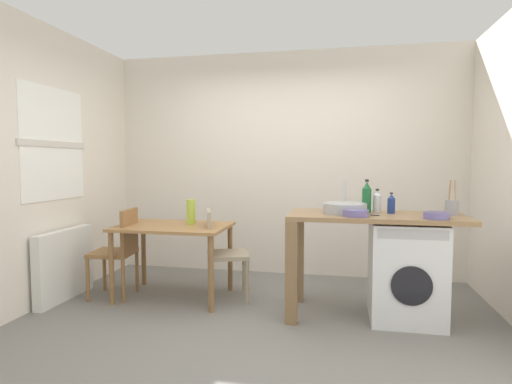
{
  "coord_description": "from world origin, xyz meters",
  "views": [
    {
      "loc": [
        0.67,
        -3.28,
        1.37
      ],
      "look_at": [
        -0.09,
        0.45,
        1.1
      ],
      "focal_mm": 28.89,
      "sensor_mm": 36.0,
      "label": 1
    }
  ],
  "objects": [
    {
      "name": "chair_person_seat",
      "position": [
        -1.52,
        0.48,
        0.51
      ],
      "size": [
        0.44,
        0.44,
        0.9
      ],
      "rotation": [
        0.0,
        0.0,
        1.69
      ],
      "color": "olive",
      "rests_on": "ground_plane"
    },
    {
      "name": "bottle_tall_green",
      "position": [
        0.91,
        0.54,
        1.06
      ],
      "size": [
        0.08,
        0.08,
        0.3
      ],
      "color": "#19592D",
      "rests_on": "kitchen_counter"
    },
    {
      "name": "chair_opposite",
      "position": [
        -0.49,
        0.6,
        0.51
      ],
      "size": [
        0.51,
        0.51,
        0.9
      ],
      "rotation": [
        0.0,
        0.0,
        -1.25
      ],
      "color": "gray",
      "rests_on": "ground_plane"
    },
    {
      "name": "bottle_squat_brown",
      "position": [
        1.0,
        0.58,
        1.02
      ],
      "size": [
        0.07,
        0.07,
        0.21
      ],
      "color": "silver",
      "rests_on": "kitchen_counter"
    },
    {
      "name": "tap",
      "position": [
        0.72,
        0.6,
        1.06
      ],
      "size": [
        0.02,
        0.02,
        0.28
      ],
      "primitive_type": "cylinder",
      "color": "#B2B2B7",
      "rests_on": "kitchen_counter"
    },
    {
      "name": "wall_back",
      "position": [
        0.0,
        1.75,
        1.35
      ],
      "size": [
        4.6,
        0.1,
        2.7
      ],
      "primitive_type": "cube",
      "color": "silver",
      "rests_on": "ground_plane"
    },
    {
      "name": "scissors",
      "position": [
        0.93,
        0.32,
        0.92
      ],
      "size": [
        0.15,
        0.06,
        0.01
      ],
      "color": "#B2B2B7",
      "rests_on": "kitchen_counter"
    },
    {
      "name": "radiator",
      "position": [
        -2.02,
        0.3,
        0.35
      ],
      "size": [
        0.1,
        0.8,
        0.7
      ],
      "primitive_type": "cube",
      "color": "white",
      "rests_on": "ground_plane"
    },
    {
      "name": "bottle_clear_small",
      "position": [
        1.12,
        0.5,
        1.0
      ],
      "size": [
        0.07,
        0.07,
        0.19
      ],
      "color": "navy",
      "rests_on": "kitchen_counter"
    },
    {
      "name": "utensil_crock",
      "position": [
        1.61,
        0.47,
        0.99
      ],
      "size": [
        0.11,
        0.11,
        0.3
      ],
      "color": "gray",
      "rests_on": "kitchen_counter"
    },
    {
      "name": "vase",
      "position": [
        -0.82,
        0.68,
        0.87
      ],
      "size": [
        0.09,
        0.09,
        0.25
      ],
      "primitive_type": "cylinder",
      "color": "#A8C63D",
      "rests_on": "dining_table"
    },
    {
      "name": "colander",
      "position": [
        1.43,
        0.2,
        0.95
      ],
      "size": [
        0.2,
        0.2,
        0.06
      ],
      "color": "slate",
      "rests_on": "kitchen_counter"
    },
    {
      "name": "mixing_bowl",
      "position": [
        0.8,
        0.22,
        0.95
      ],
      "size": [
        0.21,
        0.21,
        0.06
      ],
      "color": "slate",
      "rests_on": "kitchen_counter"
    },
    {
      "name": "washing_machine",
      "position": [
        1.24,
        0.42,
        0.43
      ],
      "size": [
        0.6,
        0.61,
        0.86
      ],
      "color": "silver",
      "rests_on": "ground_plane"
    },
    {
      "name": "dining_table",
      "position": [
        -0.97,
        0.58,
        0.64
      ],
      "size": [
        1.1,
        0.76,
        0.74
      ],
      "color": "#9E7042",
      "rests_on": "ground_plane"
    },
    {
      "name": "wall_window_side",
      "position": [
        -2.15,
        0.0,
        1.35
      ],
      "size": [
        0.12,
        3.8,
        2.7
      ],
      "color": "silver",
      "rests_on": "ground_plane"
    },
    {
      "name": "ground_plane",
      "position": [
        0.0,
        0.0,
        0.0
      ],
      "size": [
        5.46,
        5.46,
        0.0
      ],
      "primitive_type": "plane",
      "color": "slate"
    },
    {
      "name": "sink_basin",
      "position": [
        0.72,
        0.42,
        0.97
      ],
      "size": [
        0.38,
        0.38,
        0.09
      ],
      "primitive_type": "cylinder",
      "color": "#9EA0A5",
      "rests_on": "kitchen_counter"
    },
    {
      "name": "kitchen_counter",
      "position": [
        0.77,
        0.42,
        0.76
      ],
      "size": [
        1.5,
        0.68,
        0.92
      ],
      "color": "olive",
      "rests_on": "ground_plane"
    }
  ]
}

